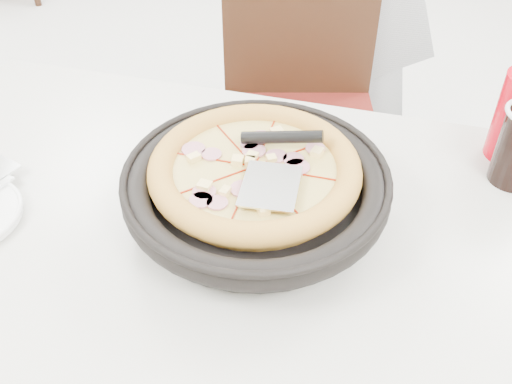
% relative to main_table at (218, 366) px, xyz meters
% --- Properties ---
extents(floor, '(7.00, 7.00, 0.00)m').
position_rel_main_table_xyz_m(floor, '(-0.03, 0.45, -0.38)').
color(floor, beige).
rests_on(floor, ground).
extents(main_table, '(1.27, 0.91, 0.75)m').
position_rel_main_table_xyz_m(main_table, '(0.00, 0.00, 0.00)').
color(main_table, beige).
rests_on(main_table, floor).
extents(chair_far, '(0.51, 0.51, 0.95)m').
position_rel_main_table_xyz_m(chair_far, '(0.01, 0.70, 0.10)').
color(chair_far, black).
rests_on(chair_far, floor).
extents(trivet, '(0.14, 0.14, 0.04)m').
position_rel_main_table_xyz_m(trivet, '(0.11, 0.06, 0.39)').
color(trivet, black).
rests_on(trivet, main_table).
extents(pizza_pan, '(0.41, 0.41, 0.01)m').
position_rel_main_table_xyz_m(pizza_pan, '(0.06, 0.05, 0.42)').
color(pizza_pan, black).
rests_on(pizza_pan, trivet).
extents(pizza, '(0.32, 0.32, 0.02)m').
position_rel_main_table_xyz_m(pizza, '(0.06, 0.07, 0.44)').
color(pizza, '#B48439').
rests_on(pizza, pizza_pan).
extents(pizza_server, '(0.09, 0.11, 0.00)m').
position_rel_main_table_xyz_m(pizza_server, '(0.09, 0.02, 0.47)').
color(pizza_server, white).
rests_on(pizza_server, pizza).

